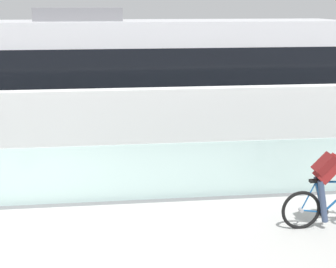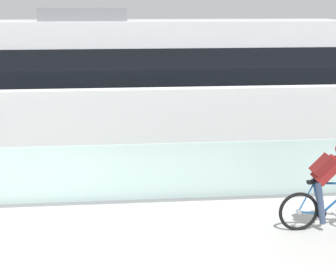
# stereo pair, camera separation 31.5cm
# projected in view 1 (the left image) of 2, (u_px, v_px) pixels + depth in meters

# --- Properties ---
(ground_plane) EXTENTS (200.00, 200.00, 0.00)m
(ground_plane) POSITION_uv_depth(u_px,v_px,m) (2.00, 245.00, 9.02)
(ground_plane) COLOR slate
(bike_path_deck) EXTENTS (32.00, 3.20, 0.01)m
(bike_path_deck) POSITION_uv_depth(u_px,v_px,m) (2.00, 245.00, 9.02)
(bike_path_deck) COLOR beige
(bike_path_deck) RESTS_ON ground
(glass_parapet) EXTENTS (32.00, 0.05, 1.18)m
(glass_parapet) POSITION_uv_depth(u_px,v_px,m) (15.00, 177.00, 10.66)
(glass_parapet) COLOR silver
(glass_parapet) RESTS_ON ground
(concrete_barrier_wall) EXTENTS (32.00, 0.36, 2.02)m
(concrete_barrier_wall) POSITION_uv_depth(u_px,v_px,m) (25.00, 135.00, 12.29)
(concrete_barrier_wall) COLOR white
(concrete_barrier_wall) RESTS_ON ground
(tram_rail_near) EXTENTS (32.00, 0.08, 0.01)m
(tram_rail_near) POSITION_uv_depth(u_px,v_px,m) (39.00, 149.00, 14.92)
(tram_rail_near) COLOR #595654
(tram_rail_near) RESTS_ON ground
(tram_rail_far) EXTENTS (32.00, 0.08, 0.01)m
(tram_rail_far) POSITION_uv_depth(u_px,v_px,m) (44.00, 136.00, 16.30)
(tram_rail_far) COLOR #595654
(tram_rail_far) RESTS_ON ground
(tram) EXTENTS (11.06, 2.54, 3.81)m
(tram) POSITION_uv_depth(u_px,v_px,m) (150.00, 75.00, 15.56)
(tram) COLOR silver
(tram) RESTS_ON ground
(cyclist_on_bike) EXTENTS (1.77, 0.58, 1.61)m
(cyclist_on_bike) POSITION_uv_depth(u_px,v_px,m) (330.00, 186.00, 9.54)
(cyclist_on_bike) COLOR black
(cyclist_on_bike) RESTS_ON ground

